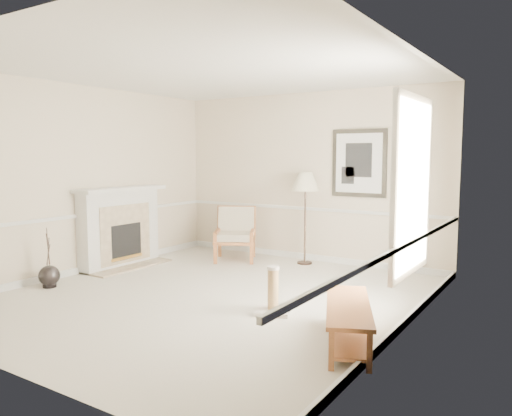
{
  "coord_description": "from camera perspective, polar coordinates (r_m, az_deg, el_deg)",
  "views": [
    {
      "loc": [
        3.94,
        -5.02,
        1.83
      ],
      "look_at": [
        0.25,
        0.7,
        1.11
      ],
      "focal_mm": 35.0,
      "sensor_mm": 36.0,
      "label": 1
    }
  ],
  "objects": [
    {
      "name": "ground",
      "position": [
        6.64,
        -5.2,
        -9.96
      ],
      "size": [
        5.5,
        5.5,
        0.0
      ],
      "primitive_type": "plane",
      "color": "silver",
      "rests_on": "ground"
    },
    {
      "name": "room",
      "position": [
        6.36,
        -3.95,
        6.37
      ],
      "size": [
        5.04,
        5.54,
        2.92
      ],
      "color": "beige",
      "rests_on": "ground"
    },
    {
      "name": "fireplace",
      "position": [
        8.51,
        -15.25,
        -2.18
      ],
      "size": [
        0.64,
        1.64,
        1.31
      ],
      "color": "white",
      "rests_on": "ground"
    },
    {
      "name": "floor_vase",
      "position": [
        7.56,
        -22.55,
        -7.22
      ],
      "size": [
        0.29,
        0.29,
        0.84
      ],
      "rotation": [
        0.0,
        0.0,
        0.17
      ],
      "color": "black",
      "rests_on": "ground"
    },
    {
      "name": "armchair",
      "position": [
        8.79,
        -2.36,
        -2.66
      ],
      "size": [
        0.97,
        0.99,
        0.92
      ],
      "rotation": [
        0.0,
        0.0,
        0.52
      ],
      "color": "brown",
      "rests_on": "ground"
    },
    {
      "name": "floor_lamp",
      "position": [
        8.35,
        5.67,
        2.73
      ],
      "size": [
        0.63,
        0.63,
        1.55
      ],
      "rotation": [
        0.0,
        0.0,
        0.38
      ],
      "color": "black",
      "rests_on": "ground"
    },
    {
      "name": "bench",
      "position": [
        5.03,
        10.49,
        -12.19
      ],
      "size": [
        0.95,
        1.44,
        0.4
      ],
      "rotation": [
        0.0,
        0.0,
        0.42
      ],
      "color": "brown",
      "rests_on": "ground"
    },
    {
      "name": "scratching_post",
      "position": [
        5.89,
        1.96,
        -10.27
      ],
      "size": [
        0.51,
        0.51,
        0.55
      ],
      "rotation": [
        0.0,
        0.0,
        0.4
      ],
      "color": "silver",
      "rests_on": "ground"
    }
  ]
}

